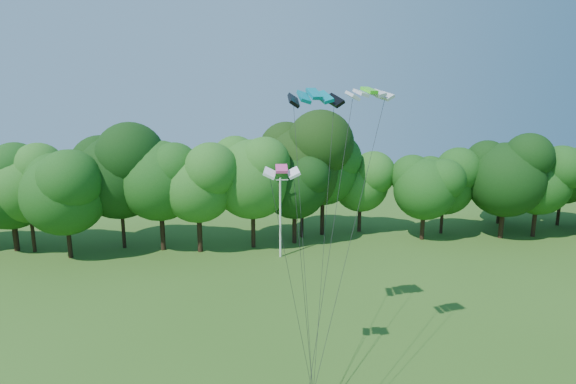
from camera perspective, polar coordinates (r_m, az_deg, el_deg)
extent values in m
cylinder|color=silver|center=(45.71, -0.99, -3.32)|extent=(0.21, 0.21, 8.28)
cube|color=silver|center=(44.87, -1.00, 1.55)|extent=(1.66, 0.11, 0.08)
cube|color=#047788|center=(27.11, 3.35, 12.34)|extent=(3.38, 1.90, 0.73)
cube|color=#46E622|center=(23.94, 10.27, 12.60)|extent=(2.56, 1.59, 0.40)
cube|color=#E53F8B|center=(22.25, -0.83, 2.98)|extent=(1.86, 1.00, 0.36)
cylinder|color=#362215|center=(56.29, -31.36, -4.21)|extent=(0.44, 0.44, 4.46)
ellipsoid|color=#143F12|center=(55.17, -31.99, 1.70)|extent=(8.93, 8.93, 9.74)
cylinder|color=#311C13|center=(52.88, 1.78, -2.97)|extent=(0.51, 0.51, 5.28)
ellipsoid|color=black|center=(51.60, 1.83, 4.54)|extent=(10.56, 10.56, 11.52)
cylinder|color=black|center=(65.07, 25.23, -1.91)|extent=(0.47, 0.47, 4.01)
ellipsoid|color=#285B1B|center=(64.16, 25.63, 2.70)|extent=(8.03, 8.03, 8.76)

